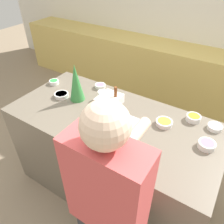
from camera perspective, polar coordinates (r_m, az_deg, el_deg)
ground_plane at (r=2.53m, az=0.02°, el=-18.12°), size 12.00×12.00×0.00m
wall_back at (r=3.67m, az=21.31°, el=22.57°), size 8.00×0.05×2.60m
back_cabinet_block at (r=3.65m, az=17.02°, el=8.92°), size 6.00×0.60×0.90m
kitchen_island at (r=2.17m, az=0.02°, el=-11.11°), size 1.82×0.87×0.93m
baking_tray at (r=1.82m, az=-0.71°, el=-2.05°), size 0.46×0.29×0.01m
gingerbread_house at (r=1.75m, az=-0.73°, el=1.12°), size 0.16×0.19×0.31m
decorative_tree at (r=2.01m, az=-9.40°, el=7.59°), size 0.14×0.14×0.36m
candy_bowl_front_corner at (r=2.16m, az=-13.06°, el=4.38°), size 0.14×0.14×0.04m
candy_bowl_near_tray_right at (r=1.82m, az=13.46°, el=-2.71°), size 0.14×0.14×0.04m
candy_bowl_far_right at (r=2.25m, az=-3.07°, el=6.82°), size 0.11×0.11×0.04m
candy_bowl_behind_tray at (r=1.93m, az=20.50°, el=-1.41°), size 0.12×0.12×0.05m
candy_bowl_near_tray_left at (r=1.72m, az=23.50°, el=-7.84°), size 0.12×0.12×0.05m
candy_bowl_beside_tree at (r=1.91m, az=25.28°, el=-3.54°), size 0.11×0.11×0.04m
candy_bowl_center_rear at (r=2.39m, az=-14.92°, el=7.59°), size 0.10×0.10×0.04m
mug at (r=2.05m, az=-2.43°, el=4.30°), size 0.09×0.09×0.09m
person at (r=1.40m, az=-1.10°, el=-24.99°), size 0.43×0.53×1.63m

